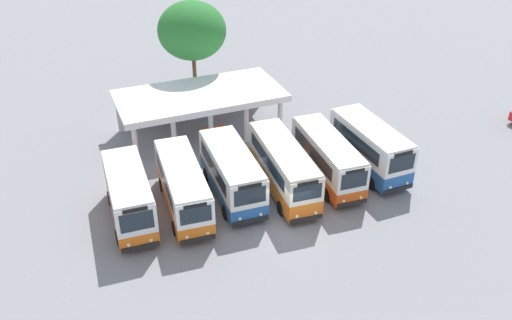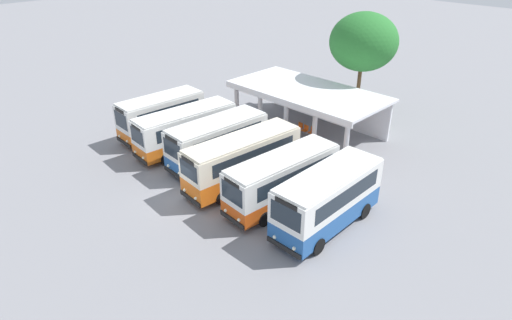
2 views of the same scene
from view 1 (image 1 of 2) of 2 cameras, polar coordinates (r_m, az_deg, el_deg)
name	(u,v)px [view 1 (image 1 of 2)]	position (r m, az deg, el deg)	size (l,w,h in m)	color
ground_plane	(290,228)	(31.95, 3.60, -7.18)	(180.00, 180.00, 0.00)	gray
city_bus_nearest_orange	(129,195)	(32.32, -13.32, -3.65)	(2.56, 6.82, 3.23)	black
city_bus_second_in_row	(183,186)	(32.72, -7.74, -2.70)	(2.75, 7.80, 3.07)	black
city_bus_middle_cream	(232,172)	(33.64, -2.57, -1.28)	(2.74, 7.33, 3.16)	black
city_bus_fourth_amber	(283,167)	(34.12, 2.92, -0.70)	(2.78, 8.11, 3.24)	black
city_bus_fifth_blue	(327,157)	(35.54, 7.58, 0.32)	(2.63, 7.65, 3.09)	black
city_bus_far_end_green	(370,146)	(37.02, 11.97, 1.45)	(2.47, 7.09, 3.34)	black
terminal_canopy	(198,99)	(41.22, -6.19, 6.42)	(12.27, 6.07, 3.40)	silver
waiting_chair_end_by_column	(206,132)	(40.95, -5.35, 2.99)	(0.46, 0.46, 0.86)	slate
waiting_chair_second_from_end	(214,131)	(41.05, -4.49, 3.10)	(0.46, 0.46, 0.86)	slate
waiting_chair_middle_seat	(221,129)	(41.28, -3.69, 3.31)	(0.46, 0.46, 0.86)	slate
roadside_tree_behind_canopy	(192,31)	(44.49, -6.80, 13.46)	(5.50, 5.50, 8.73)	brown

